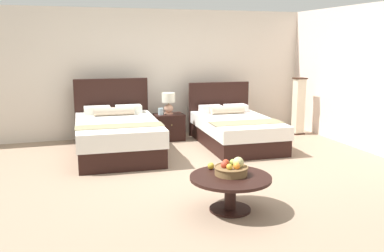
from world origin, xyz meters
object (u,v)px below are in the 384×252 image
(coffee_table, at_px, (230,184))
(fruit_bowl, at_px, (232,169))
(vase, at_px, (161,111))
(nightstand, at_px, (169,127))
(loose_apple, at_px, (211,166))
(floor_lamp_corner, at_px, (299,106))
(bed_near_window, at_px, (117,135))
(bed_near_corner, at_px, (235,129))
(table_lamp, at_px, (169,101))

(coffee_table, xyz_separation_m, fruit_bowl, (0.03, 0.05, 0.17))
(vase, bearing_deg, nightstand, 13.10)
(nightstand, xyz_separation_m, loose_apple, (-0.33, -3.36, 0.19))
(nightstand, xyz_separation_m, floor_lamp_corner, (2.73, -0.26, 0.33))
(fruit_bowl, bearing_deg, floor_lamp_corner, 49.14)
(vase, bearing_deg, floor_lamp_corner, -4.38)
(bed_near_window, distance_m, bed_near_corner, 2.21)
(vase, bearing_deg, bed_near_window, -142.75)
(fruit_bowl, bearing_deg, bed_near_window, 108.10)
(floor_lamp_corner, bearing_deg, bed_near_corner, -163.27)
(nightstand, height_order, fruit_bowl, fruit_bowl)
(vase, relative_size, coffee_table, 0.14)
(table_lamp, bearing_deg, bed_near_window, -145.11)
(loose_apple, bearing_deg, fruit_bowl, -60.31)
(vase, relative_size, floor_lamp_corner, 0.11)
(vase, xyz_separation_m, loose_apple, (-0.16, -3.32, -0.14))
(bed_near_corner, bearing_deg, fruit_bowl, -113.83)
(loose_apple, bearing_deg, bed_near_window, 106.78)
(bed_near_window, xyz_separation_m, loose_apple, (0.78, -2.60, 0.12))
(coffee_table, bearing_deg, fruit_bowl, 57.13)
(bed_near_window, distance_m, table_lamp, 1.43)
(bed_near_window, relative_size, loose_apple, 27.09)
(bed_near_corner, xyz_separation_m, coffee_table, (-1.30, -2.92, 0.02))
(vase, xyz_separation_m, fruit_bowl, (-0.01, -3.59, -0.11))
(bed_near_corner, height_order, loose_apple, bed_near_corner)
(bed_near_window, bearing_deg, fruit_bowl, -71.90)
(bed_near_corner, xyz_separation_m, loose_apple, (-1.42, -2.60, 0.16))
(floor_lamp_corner, bearing_deg, nightstand, 174.51)
(floor_lamp_corner, bearing_deg, vase, 175.62)
(table_lamp, bearing_deg, fruit_bowl, -92.83)
(floor_lamp_corner, bearing_deg, table_lamp, 174.10)
(nightstand, bearing_deg, floor_lamp_corner, -5.49)
(coffee_table, height_order, floor_lamp_corner, floor_lamp_corner)
(nightstand, xyz_separation_m, vase, (-0.17, -0.04, 0.33))
(loose_apple, bearing_deg, floor_lamp_corner, 45.30)
(nightstand, xyz_separation_m, table_lamp, (0.00, 0.02, 0.51))
(bed_near_corner, relative_size, vase, 16.28)
(coffee_table, xyz_separation_m, floor_lamp_corner, (2.95, 3.42, 0.28))
(bed_near_window, xyz_separation_m, vase, (0.95, 0.72, 0.25))
(vase, distance_m, loose_apple, 3.33)
(bed_near_corner, distance_m, vase, 1.48)
(nightstand, relative_size, loose_apple, 6.98)
(nightstand, height_order, coffee_table, nightstand)
(nightstand, relative_size, fruit_bowl, 1.45)
(bed_near_corner, relative_size, nightstand, 3.77)
(bed_near_corner, distance_m, floor_lamp_corner, 1.74)
(fruit_bowl, bearing_deg, bed_near_corner, 66.17)
(bed_near_corner, height_order, fruit_bowl, bed_near_corner)
(nightstand, bearing_deg, table_lamp, 90.00)
(bed_near_window, distance_m, nightstand, 1.35)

